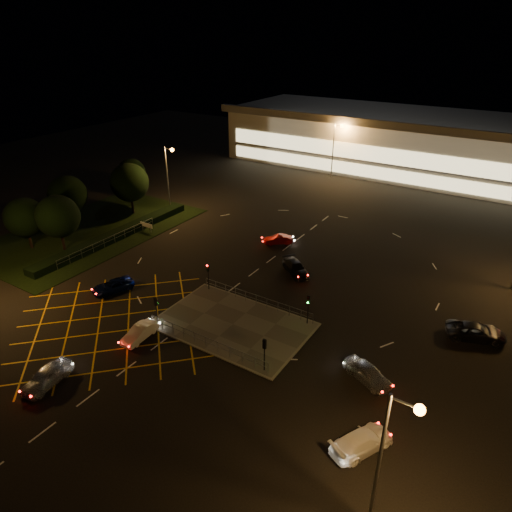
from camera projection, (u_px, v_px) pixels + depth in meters
The scene contains 25 objects.
ground at pixel (228, 309), 46.65m from camera, with size 180.00×180.00×0.00m, color black.
pedestrian_island at pixel (233, 325), 44.16m from camera, with size 14.00×9.00×0.12m, color #4C4944.
grass_verge at pixel (92, 231), 64.54m from camera, with size 18.00×30.00×0.08m, color black.
hedge at pixel (116, 235), 61.94m from camera, with size 2.00×26.00×1.00m, color black.
supermarket at pixel (408, 142), 90.96m from camera, with size 72.00×26.50×10.50m.
streetlight_se at pixel (391, 448), 23.36m from camera, with size 1.78×0.56×10.03m.
streetlight_nw at pixel (169, 170), 68.53m from camera, with size 1.78×0.56×10.03m.
streetlight_far_left at pixel (336, 143), 84.45m from camera, with size 1.78×0.56×10.03m.
signal_sw at pixel (156, 305), 42.98m from camera, with size 0.28×0.30×3.15m.
signal_se at pixel (264, 348), 37.24m from camera, with size 0.28×0.30×3.15m.
signal_nw at pixel (208, 271), 49.00m from camera, with size 0.28×0.30×3.15m.
signal_ne at pixel (308, 304), 43.26m from camera, with size 0.28×0.30×3.15m.
tree_a at pixel (25, 217), 57.53m from camera, with size 5.04×5.04×6.86m.
tree_b at pixel (68, 195), 64.38m from camera, with size 5.40×5.40×7.35m.
tree_c at pixel (130, 182), 68.36m from camera, with size 5.76×5.76×7.84m.
tree_d at pixel (131, 173), 76.17m from camera, with size 4.68×4.68×6.37m.
tree_e at pixel (58, 216), 56.99m from camera, with size 5.40×5.40×7.35m.
car_near_silver at pixel (47, 376), 36.61m from camera, with size 1.79×4.44×1.51m, color silver.
car_queue_white at pixel (140, 333), 42.03m from camera, with size 1.36×3.90×1.29m, color white.
car_left_blue at pixel (113, 286), 49.62m from camera, with size 2.06×4.46×1.24m, color #0C174B.
car_far_dkgrey at pixel (296, 268), 53.23m from camera, with size 1.93×4.74×1.38m, color black.
car_right_silver at pixel (368, 373), 36.97m from camera, with size 1.76×4.38×1.49m, color #A8ACAF.
car_circ_red at pixel (278, 239), 60.47m from camera, with size 1.29×3.70×1.22m, color maroon.
car_east_grey at pixel (476, 332), 42.03m from camera, with size 2.43×5.27×1.46m, color black.
car_approach_white at pixel (362, 441), 30.96m from camera, with size 1.95×4.80×1.39m, color white.
Camera 1 is at (23.40, -31.56, 25.90)m, focal length 32.00 mm.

